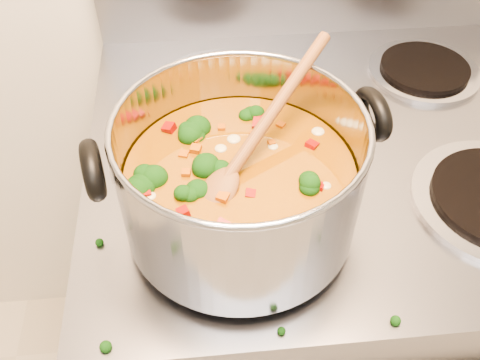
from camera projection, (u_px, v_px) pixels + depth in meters
name	position (u px, v px, depth m)	size (l,w,h in m)	color
electric_range	(313.00, 291.00, 1.17)	(0.79, 0.72, 1.08)	gray
stockpot	(240.00, 180.00, 0.66)	(0.36, 0.30, 0.18)	#97979E
wooden_spoon	(247.00, 149.00, 0.63)	(0.20, 0.22, 0.12)	brown
cooktop_crumbs	(282.00, 228.00, 0.71)	(0.38, 0.33, 0.01)	black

